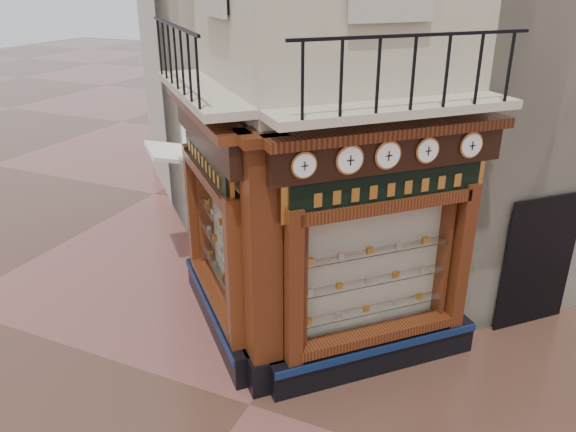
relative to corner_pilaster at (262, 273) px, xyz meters
The scene contains 13 objects.
ground 2.01m from the corner_pilaster, 90.00° to the right, with size 80.00×80.00×0.00m, color #482C22.
shopfront_left 1.77m from the corner_pilaster, 142.77° to the left, with size 2.86×2.86×3.98m.
shopfront_right 1.77m from the corner_pilaster, 37.23° to the left, with size 2.86×2.86×3.98m.
corner_pilaster is the anchor object (origin of this frame).
balcony 2.47m from the corner_pilaster, 90.00° to the left, with size 5.94×2.97×1.03m.
clock_a 1.78m from the corner_pilaster, ahead, with size 0.29×0.29×0.35m.
clock_b 2.03m from the corner_pilaster, 23.22° to the left, with size 0.32×0.32×0.40m.
clock_c 2.37m from the corner_pilaster, 30.30° to the left, with size 0.32×0.32×0.40m.
clock_d 2.83m from the corner_pilaster, 34.21° to the left, with size 0.29×0.29×0.37m.
clock_e 3.42m from the corner_pilaster, 36.78° to the left, with size 0.30×0.30×0.38m.
awning 4.91m from the corner_pilaster, 141.36° to the left, with size 1.32×0.79×0.08m, color white, non-canonical shape.
signboard_left 2.12m from the corner_pilaster, 145.25° to the left, with size 2.09×2.09×0.56m.
signboard_right 2.12m from the corner_pilaster, 34.75° to the left, with size 2.28×2.28×0.61m.
Camera 1 is at (3.15, -5.67, 5.80)m, focal length 35.00 mm.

